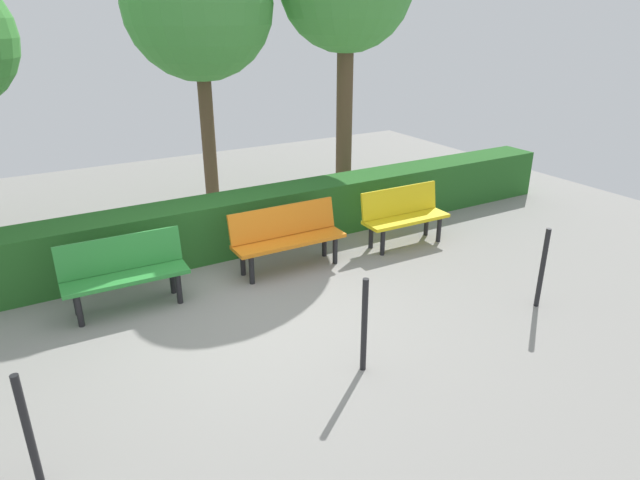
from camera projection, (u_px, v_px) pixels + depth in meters
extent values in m
plane|color=gray|center=(256.00, 312.00, 6.54)|extent=(16.00, 16.00, 0.00)
cube|color=yellow|center=(406.00, 219.00, 8.29)|extent=(1.36, 0.45, 0.05)
cube|color=yellow|center=(400.00, 201.00, 8.36)|extent=(1.36, 0.13, 0.42)
cylinder|color=black|center=(439.00, 230.00, 8.49)|extent=(0.07, 0.07, 0.39)
cylinder|color=black|center=(426.00, 224.00, 8.74)|extent=(0.07, 0.07, 0.39)
cylinder|color=black|center=(383.00, 242.00, 8.02)|extent=(0.07, 0.07, 0.39)
cylinder|color=black|center=(371.00, 236.00, 8.26)|extent=(0.07, 0.07, 0.39)
cube|color=orange|center=(290.00, 241.00, 7.49)|extent=(1.57, 0.43, 0.05)
cube|color=orange|center=(283.00, 221.00, 7.55)|extent=(1.57, 0.14, 0.42)
cylinder|color=black|center=(335.00, 251.00, 7.74)|extent=(0.07, 0.07, 0.39)
cylinder|color=black|center=(324.00, 243.00, 7.98)|extent=(0.07, 0.07, 0.39)
cylinder|color=black|center=(252.00, 270.00, 7.16)|extent=(0.07, 0.07, 0.39)
cylinder|color=black|center=(243.00, 262.00, 7.40)|extent=(0.07, 0.07, 0.39)
cube|color=#2D8C38|center=(126.00, 277.00, 6.47)|extent=(1.44, 0.46, 0.05)
cube|color=#2D8C38|center=(120.00, 253.00, 6.53)|extent=(1.43, 0.14, 0.42)
cylinder|color=black|center=(179.00, 289.00, 6.68)|extent=(0.07, 0.07, 0.39)
cylinder|color=black|center=(172.00, 279.00, 6.92)|extent=(0.07, 0.07, 0.39)
cylinder|color=black|center=(79.00, 311.00, 6.18)|extent=(0.07, 0.07, 0.39)
cylinder|color=black|center=(76.00, 300.00, 6.42)|extent=(0.07, 0.07, 0.39)
cube|color=#266023|center=(259.00, 219.00, 8.30)|extent=(11.18, 0.66, 0.83)
cylinder|color=brown|center=(344.00, 116.00, 10.06)|extent=(0.29, 0.29, 3.07)
cylinder|color=brown|center=(208.00, 133.00, 9.61)|extent=(0.24, 0.24, 2.69)
sphere|color=#479942|center=(198.00, 4.00, 8.82)|extent=(2.42, 2.42, 2.42)
cylinder|color=black|center=(542.00, 268.00, 6.50)|extent=(0.06, 0.06, 1.00)
cylinder|color=black|center=(364.00, 325.00, 5.31)|extent=(0.06, 0.06, 1.00)
cylinder|color=black|center=(29.00, 433.00, 3.95)|extent=(0.06, 0.06, 1.00)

